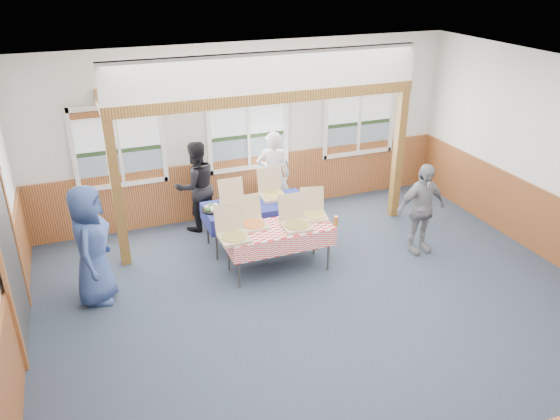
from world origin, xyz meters
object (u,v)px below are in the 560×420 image
(man_blue, at_px, (91,245))
(woman_black, at_px, (196,186))
(table_right, at_px, (279,231))
(person_grey, at_px, (421,209))
(woman_white, at_px, (273,175))
(table_left, at_px, (256,207))

(man_blue, bearing_deg, woman_black, -32.34)
(table_right, bearing_deg, man_blue, -169.40)
(man_blue, height_order, person_grey, man_blue)
(woman_white, xyz_separation_m, person_grey, (1.79, -2.12, -0.06))
(table_right, bearing_deg, woman_white, 86.62)
(woman_white, bearing_deg, man_blue, 48.31)
(table_left, distance_m, man_blue, 2.80)
(woman_white, relative_size, person_grey, 1.08)
(table_left, distance_m, table_right, 0.96)
(woman_white, relative_size, woman_black, 1.02)
(table_left, relative_size, woman_black, 1.15)
(table_left, bearing_deg, woman_black, 114.93)
(woman_white, xyz_separation_m, man_blue, (-3.33, -1.67, 0.05))
(table_left, relative_size, person_grey, 1.23)
(table_left, height_order, woman_white, woman_white)
(table_right, distance_m, woman_white, 1.97)
(table_left, distance_m, person_grey, 2.72)
(table_right, height_order, person_grey, person_grey)
(table_right, relative_size, man_blue, 1.00)
(woman_black, relative_size, man_blue, 0.93)
(table_left, xyz_separation_m, man_blue, (-2.69, -0.77, 0.19))
(man_blue, relative_size, person_grey, 1.14)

